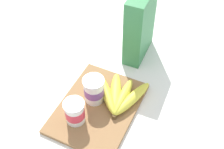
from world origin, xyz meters
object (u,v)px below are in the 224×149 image
at_px(cereal_box, 140,25).
at_px(yogurt_cup_front, 75,112).
at_px(yogurt_cup_back, 94,90).
at_px(cutting_board, 98,108).
at_px(banana_bunch, 119,95).

distance_m(cereal_box, yogurt_cup_front, 0.42).
bearing_deg(yogurt_cup_front, cereal_box, -8.12).
distance_m(cereal_box, yogurt_cup_back, 0.31).
distance_m(cutting_board, yogurt_cup_front, 0.10).
height_order(yogurt_cup_back, banana_bunch, yogurt_cup_back).
distance_m(yogurt_cup_back, banana_bunch, 0.09).
bearing_deg(banana_bunch, yogurt_cup_front, 146.30).
distance_m(yogurt_cup_front, banana_bunch, 0.17).
bearing_deg(cereal_box, yogurt_cup_back, 169.56).
bearing_deg(banana_bunch, yogurt_cup_back, 115.18).
xyz_separation_m(yogurt_cup_front, banana_bunch, (0.14, -0.09, -0.03)).
relative_size(cutting_board, yogurt_cup_back, 3.45).
distance_m(cutting_board, yogurt_cup_back, 0.07).
height_order(cereal_box, yogurt_cup_front, cereal_box).
relative_size(yogurt_cup_front, yogurt_cup_back, 0.89).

